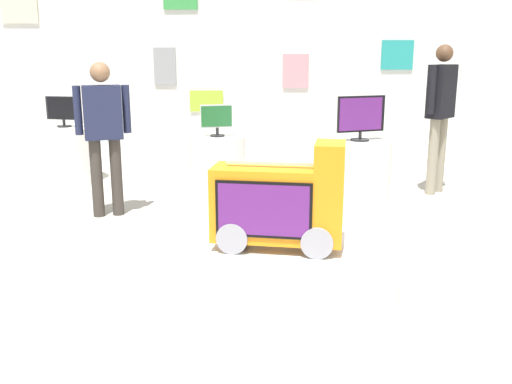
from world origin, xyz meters
name	(u,v)px	position (x,y,z in m)	size (l,w,h in m)	color
ground_plane	(304,289)	(0.00, 0.00, 0.00)	(30.00, 30.00, 0.00)	#B2ADA3
back_wall_display	(277,56)	(0.00, 4.96, 1.63)	(11.59, 0.13, 3.26)	silver
main_display_pedestal	(277,264)	(-0.19, 0.17, 0.13)	(1.85, 1.85, 0.26)	silver
novelty_firetruck_tv	(280,206)	(-0.17, 0.16, 0.58)	(1.01, 0.55, 0.81)	gray
display_pedestal_left_rear	(67,154)	(-2.87, 3.61, 0.37)	(0.81, 0.81, 0.73)	silver
tv_on_left_rear	(63,110)	(-2.87, 3.61, 0.96)	(0.46, 0.18, 0.40)	black
display_pedestal_center_rear	(218,167)	(-0.79, 2.73, 0.37)	(0.66, 0.66, 0.73)	silver
tv_on_center_rear	(217,118)	(-0.79, 2.72, 0.94)	(0.39, 0.17, 0.37)	black
display_pedestal_right_rear	(358,173)	(0.82, 2.38, 0.37)	(0.72, 0.72, 0.73)	silver
tv_on_right_rear	(361,116)	(0.82, 2.38, 1.01)	(0.55, 0.22, 0.50)	black
shopper_browsing_near_truck	(440,107)	(1.87, 2.93, 1.05)	(0.41, 0.43, 1.78)	gray
shopper_browsing_rear	(104,128)	(-1.91, 1.94, 0.93)	(0.54, 0.30, 1.59)	#38332D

